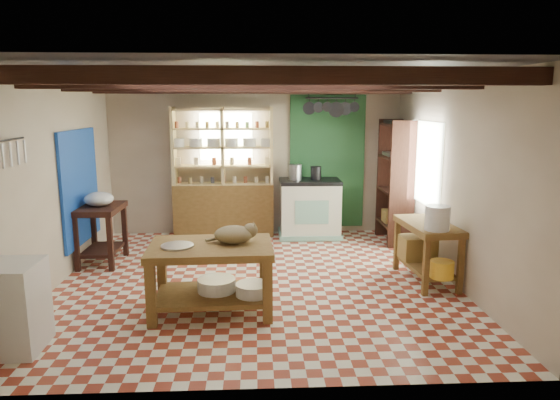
{
  "coord_description": "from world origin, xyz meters",
  "views": [
    {
      "loc": [
        0.0,
        -6.15,
        2.25
      ],
      "look_at": [
        0.32,
        0.3,
        1.0
      ],
      "focal_mm": 32.0,
      "sensor_mm": 36.0,
      "label": 1
    }
  ],
  "objects_px": {
    "work_table": "(212,278)",
    "prep_table": "(101,235)",
    "right_counter": "(427,252)",
    "cat": "(234,234)",
    "white_cabinet": "(15,307)",
    "stove": "(310,208)"
  },
  "relations": [
    {
      "from": "work_table",
      "to": "prep_table",
      "type": "distance_m",
      "value": 2.45
    },
    {
      "from": "right_counter",
      "to": "cat",
      "type": "distance_m",
      "value": 2.58
    },
    {
      "from": "work_table",
      "to": "prep_table",
      "type": "bearing_deg",
      "value": 132.28
    },
    {
      "from": "prep_table",
      "to": "white_cabinet",
      "type": "relative_size",
      "value": 1.01
    },
    {
      "from": "prep_table",
      "to": "stove",
      "type": "bearing_deg",
      "value": 23.87
    },
    {
      "from": "work_table",
      "to": "stove",
      "type": "height_order",
      "value": "stove"
    },
    {
      "from": "right_counter",
      "to": "cat",
      "type": "height_order",
      "value": "cat"
    },
    {
      "from": "cat",
      "to": "prep_table",
      "type": "bearing_deg",
      "value": 127.12
    },
    {
      "from": "prep_table",
      "to": "white_cabinet",
      "type": "distance_m",
      "value": 2.56
    },
    {
      "from": "right_counter",
      "to": "work_table",
      "type": "bearing_deg",
      "value": -167.84
    },
    {
      "from": "work_table",
      "to": "cat",
      "type": "height_order",
      "value": "cat"
    },
    {
      "from": "stove",
      "to": "cat",
      "type": "distance_m",
      "value": 3.24
    },
    {
      "from": "work_table",
      "to": "white_cabinet",
      "type": "relative_size",
      "value": 1.6
    },
    {
      "from": "stove",
      "to": "cat",
      "type": "bearing_deg",
      "value": -111.08
    },
    {
      "from": "work_table",
      "to": "stove",
      "type": "bearing_deg",
      "value": 63.32
    },
    {
      "from": "prep_table",
      "to": "right_counter",
      "type": "distance_m",
      "value": 4.48
    },
    {
      "from": "work_table",
      "to": "right_counter",
      "type": "xyz_separation_m",
      "value": [
        2.67,
        0.8,
        0.01
      ]
    },
    {
      "from": "stove",
      "to": "white_cabinet",
      "type": "relative_size",
      "value": 1.22
    },
    {
      "from": "stove",
      "to": "white_cabinet",
      "type": "xyz_separation_m",
      "value": [
        -3.14,
        -3.88,
        -0.08
      ]
    },
    {
      "from": "white_cabinet",
      "to": "cat",
      "type": "bearing_deg",
      "value": 22.9
    },
    {
      "from": "stove",
      "to": "cat",
      "type": "xyz_separation_m",
      "value": [
        -1.16,
        -3.01,
        0.35
      ]
    },
    {
      "from": "white_cabinet",
      "to": "right_counter",
      "type": "xyz_separation_m",
      "value": [
        4.4,
        1.61,
        -0.03
      ]
    }
  ]
}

